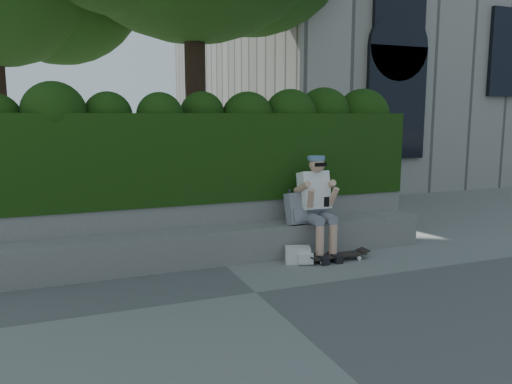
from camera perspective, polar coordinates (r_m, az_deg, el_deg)
name	(u,v)px	position (r m, az deg, el deg)	size (l,w,h in m)	color
ground	(256,292)	(5.58, -0.03, -11.41)	(80.00, 80.00, 0.00)	slate
bench_ledge	(221,245)	(6.63, -4.03, -6.09)	(6.00, 0.45, 0.45)	gray
planter_wall	(210,227)	(7.04, -5.23, -3.98)	(6.00, 0.50, 0.75)	gray
hedge	(205,156)	(7.10, -5.85, 4.10)	(6.00, 1.00, 1.20)	black
person	(316,202)	(6.86, 6.87, -1.12)	(0.40, 0.76, 1.38)	slate
skateboard	(338,256)	(6.79, 9.32, -7.19)	(0.80, 0.21, 0.08)	black
backpack_plaid	(297,208)	(6.83, 4.69, -1.88)	(0.29, 0.16, 0.43)	#A9A8AD
backpack_ground	(298,255)	(6.64, 4.77, -7.16)	(0.32, 0.23, 0.21)	silver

